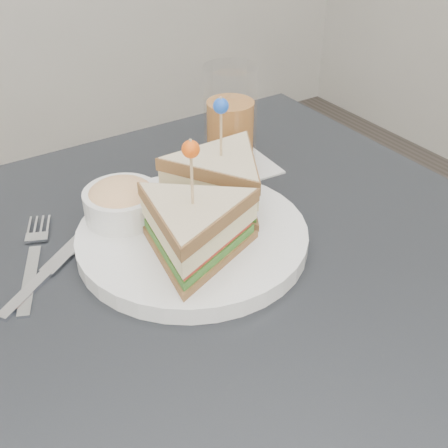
# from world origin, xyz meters

# --- Properties ---
(table) EXTENTS (0.80, 0.80, 0.75)m
(table) POSITION_xyz_m (0.00, 0.00, 0.67)
(table) COLOR black
(table) RESTS_ON ground
(plate_meal) EXTENTS (0.34, 0.33, 0.17)m
(plate_meal) POSITION_xyz_m (-0.00, 0.06, 0.80)
(plate_meal) COLOR white
(plate_meal) RESTS_ON table
(cutlery_fork) EXTENTS (0.10, 0.19, 0.01)m
(cutlery_fork) POSITION_xyz_m (-0.19, 0.14, 0.75)
(cutlery_fork) COLOR silver
(cutlery_fork) RESTS_ON table
(cutlery_knife) EXTENTS (0.17, 0.13, 0.01)m
(cutlery_knife) POSITION_xyz_m (-0.18, 0.10, 0.75)
(cutlery_knife) COLOR silver
(cutlery_knife) RESTS_ON table
(drink_set) EXTENTS (0.13, 0.13, 0.16)m
(drink_set) POSITION_xyz_m (0.14, 0.20, 0.82)
(drink_set) COLOR silver
(drink_set) RESTS_ON table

